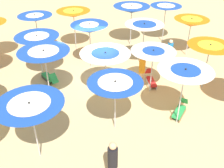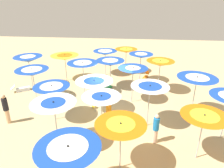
# 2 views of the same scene
# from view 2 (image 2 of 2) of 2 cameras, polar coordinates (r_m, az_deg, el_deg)

# --- Properties ---
(ground) EXTENTS (42.95, 42.95, 0.04)m
(ground) POSITION_cam_2_polar(r_m,az_deg,el_deg) (13.85, -0.05, -5.96)
(ground) COLOR #D1B57F
(beach_umbrella_0) EXTENTS (2.10, 2.10, 2.58)m
(beach_umbrella_0) POSITION_cam_2_polar(r_m,az_deg,el_deg) (16.73, -21.95, 6.31)
(beach_umbrella_0) COLOR #B2B2B7
(beach_umbrella_0) RESTS_ON ground
(beach_umbrella_1) EXTENTS (2.16, 2.16, 2.33)m
(beach_umbrella_1) POSITION_cam_2_polar(r_m,az_deg,el_deg) (14.59, -20.99, 3.00)
(beach_umbrella_1) COLOR #B2B2B7
(beach_umbrella_1) RESTS_ON ground
(beach_umbrella_2) EXTENTS (2.02, 2.02, 2.20)m
(beach_umbrella_2) POSITION_cam_2_polar(r_m,az_deg,el_deg) (11.97, -16.16, -1.23)
(beach_umbrella_2) COLOR #B2B2B7
(beach_umbrella_2) RESTS_ON ground
(beach_umbrella_3) EXTENTS (2.02, 2.02, 2.51)m
(beach_umbrella_3) POSITION_cam_2_polar(r_m,az_deg,el_deg) (9.56, -15.68, -5.72)
(beach_umbrella_3) COLOR #B2B2B7
(beach_umbrella_3) RESTS_ON ground
(beach_umbrella_4) EXTENTS (2.12, 2.12, 2.52)m
(beach_umbrella_4) POSITION_cam_2_polar(r_m,az_deg,el_deg) (7.01, -11.87, -17.56)
(beach_umbrella_4) COLOR #B2B2B7
(beach_umbrella_4) RESTS_ON ground
(beach_umbrella_5) EXTENTS (2.26, 2.26, 2.26)m
(beach_umbrella_5) POSITION_cam_2_polar(r_m,az_deg,el_deg) (17.46, -12.80, 7.10)
(beach_umbrella_5) COLOR #B2B2B7
(beach_umbrella_5) RESTS_ON ground
(beach_umbrella_6) EXTENTS (2.14, 2.14, 2.51)m
(beach_umbrella_6) POSITION_cam_2_polar(r_m,az_deg,el_deg) (14.48, -8.01, 5.27)
(beach_umbrella_6) COLOR #B2B2B7
(beach_umbrella_6) RESTS_ON ground
(beach_umbrella_7) EXTENTS (2.22, 2.22, 2.17)m
(beach_umbrella_7) POSITION_cam_2_polar(r_m,az_deg,el_deg) (12.31, -4.92, 0.19)
(beach_umbrella_7) COLOR #B2B2B7
(beach_umbrella_7) RESTS_ON ground
(beach_umbrella_8) EXTENTS (1.99, 1.99, 2.20)m
(beach_umbrella_8) POSITION_cam_2_polar(r_m,az_deg,el_deg) (10.44, -2.92, -4.17)
(beach_umbrella_8) COLOR #B2B2B7
(beach_umbrella_8) RESTS_ON ground
(beach_umbrella_9) EXTENTS (2.05, 2.05, 2.28)m
(beach_umbrella_9) POSITION_cam_2_polar(r_m,az_deg,el_deg) (8.29, 2.37, -12.00)
(beach_umbrella_9) COLOR #B2B2B7
(beach_umbrella_9) RESTS_ON ground
(beach_umbrella_10) EXTENTS (2.08, 2.08, 2.26)m
(beach_umbrella_10) POSITION_cam_2_polar(r_m,az_deg,el_deg) (18.32, -1.89, 8.53)
(beach_umbrella_10) COLOR #B2B2B7
(beach_umbrella_10) RESTS_ON ground
(beach_umbrella_11) EXTENTS (2.13, 2.13, 2.32)m
(beach_umbrella_11) POSITION_cam_2_polar(r_m,az_deg,el_deg) (15.52, -0.49, 5.80)
(beach_umbrella_11) COLOR #B2B2B7
(beach_umbrella_11) RESTS_ON ground
(beach_umbrella_12) EXTENTS (1.93, 1.93, 2.51)m
(beach_umbrella_12) POSITION_cam_2_polar(r_m,az_deg,el_deg) (13.44, 5.74, 3.56)
(beach_umbrella_12) COLOR #B2B2B7
(beach_umbrella_12) RESTS_ON ground
(beach_umbrella_13) EXTENTS (2.02, 2.02, 2.48)m
(beach_umbrella_13) POSITION_cam_2_polar(r_m,az_deg,el_deg) (11.02, 10.32, -1.49)
(beach_umbrella_13) COLOR #B2B2B7
(beach_umbrella_13) RESTS_ON ground
(beach_umbrella_14) EXTENTS (1.96, 1.96, 2.30)m
(beach_umbrella_14) POSITION_cam_2_polar(r_m,az_deg,el_deg) (9.53, 23.82, -8.95)
(beach_umbrella_14) COLOR #B2B2B7
(beach_umbrella_14) RESTS_ON ground
(beach_umbrella_15) EXTENTS (2.00, 2.00, 2.28)m
(beach_umbrella_15) POSITION_cam_2_polar(r_m,az_deg,el_deg) (18.90, 3.91, 9.07)
(beach_umbrella_15) COLOR #B2B2B7
(beach_umbrella_15) RESTS_ON ground
(beach_umbrella_16) EXTENTS (1.92, 1.92, 2.49)m
(beach_umbrella_16) POSITION_cam_2_polar(r_m,az_deg,el_deg) (16.72, 7.93, 7.63)
(beach_umbrella_16) COLOR #B2B2B7
(beach_umbrella_16) RESTS_ON ground
(beach_umbrella_17) EXTENTS (1.98, 1.98, 2.51)m
(beach_umbrella_17) POSITION_cam_2_polar(r_m,az_deg,el_deg) (15.16, 13.09, 5.56)
(beach_umbrella_17) COLOR #B2B2B7
(beach_umbrella_17) RESTS_ON ground
(beach_umbrella_18) EXTENTS (2.24, 2.24, 2.57)m
(beach_umbrella_18) POSITION_cam_2_polar(r_m,az_deg,el_deg) (12.64, 22.19, 0.83)
(beach_umbrella_18) COLOR #B2B2B7
(beach_umbrella_18) RESTS_ON ground
(lounger_0) EXTENTS (1.32, 1.05, 0.56)m
(lounger_0) POSITION_cam_2_polar(r_m,az_deg,el_deg) (17.16, -23.53, -1.10)
(lounger_0) COLOR silver
(lounger_0) RESTS_ON ground
(lounger_1) EXTENTS (1.26, 0.79, 0.67)m
(lounger_1) POSITION_cam_2_polar(r_m,az_deg,el_deg) (11.35, 0.89, -12.05)
(lounger_1) COLOR silver
(lounger_1) RESTS_ON ground
(lounger_2) EXTENTS (0.69, 1.28, 0.66)m
(lounger_2) POSITION_cam_2_polar(r_m,az_deg,el_deg) (18.06, 9.13, 1.90)
(lounger_2) COLOR olive
(lounger_2) RESTS_ON ground
(lounger_3) EXTENTS (1.06, 1.28, 0.61)m
(lounger_3) POSITION_cam_2_polar(r_m,az_deg,el_deg) (15.75, -1.78, -1.17)
(lounger_3) COLOR #333338
(lounger_3) RESTS_ON ground
(lounger_4) EXTENTS (1.21, 0.63, 0.60)m
(lounger_4) POSITION_cam_2_polar(r_m,az_deg,el_deg) (10.52, -11.68, -16.06)
(lounger_4) COLOR olive
(lounger_4) RESTS_ON ground
(beachgoer_0) EXTENTS (0.30, 0.30, 1.61)m
(beachgoer_0) POSITION_cam_2_polar(r_m,az_deg,el_deg) (10.51, 11.91, -11.74)
(beachgoer_0) COLOR beige
(beachgoer_0) RESTS_ON ground
(beachgoer_1) EXTENTS (0.30, 0.30, 1.75)m
(beachgoer_1) POSITION_cam_2_polar(r_m,az_deg,el_deg) (11.34, -0.91, -7.75)
(beachgoer_1) COLOR #D8A87F
(beachgoer_1) RESTS_ON ground
(beachgoer_2) EXTENTS (0.30, 0.30, 1.79)m
(beachgoer_2) POSITION_cam_2_polar(r_m,az_deg,el_deg) (13.07, -27.07, -5.95)
(beachgoer_2) COLOR #D8A87F
(beachgoer_2) RESTS_ON ground
(beach_ball) EXTENTS (0.29, 0.29, 0.29)m
(beach_ball) POSITION_cam_2_polar(r_m,az_deg,el_deg) (13.50, -4.88, -6.10)
(beach_ball) COLOR yellow
(beach_ball) RESTS_ON ground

